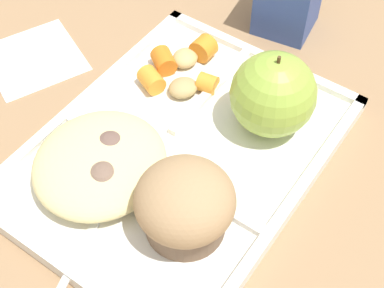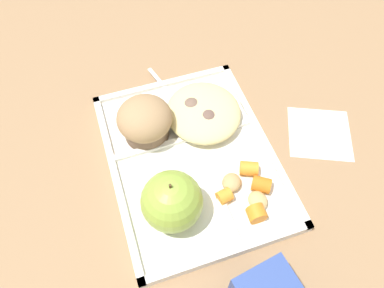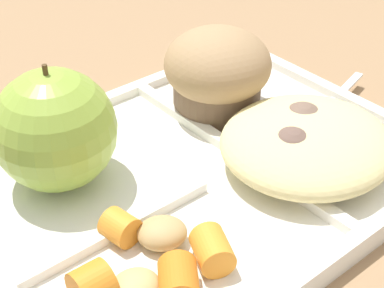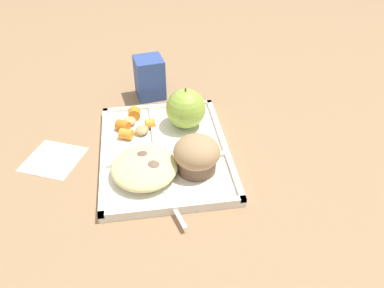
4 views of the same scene
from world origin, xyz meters
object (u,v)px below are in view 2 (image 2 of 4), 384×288
Objects in this scene: lunch_tray at (191,159)px; green_apple at (172,201)px; bran_muffin at (145,121)px; plastic_fork at (179,101)px.

green_apple is at bearing 145.96° from lunch_tray.
bran_muffin is 0.10m from plastic_fork.
lunch_tray is at bearing -140.67° from bran_muffin.
plastic_fork is (0.05, -0.07, -0.04)m from bran_muffin.
bran_muffin is at bearing 124.61° from plastic_fork.
plastic_fork is (0.20, -0.07, -0.04)m from green_apple.
plastic_fork is at bearing -55.39° from bran_muffin.
green_apple is at bearing -180.00° from bran_muffin.
lunch_tray is 0.10m from bran_muffin.
bran_muffin is at bearing 0.00° from green_apple.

